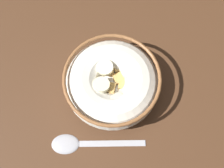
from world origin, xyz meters
TOP-DOWN VIEW (x-y plane):
  - ground_plane at (0.00, 0.00)cm, footprint 93.78×93.78cm
  - cereal_bowl at (-0.00, 0.01)cm, footprint 16.03×16.03cm
  - spoon at (-9.99, -5.43)cm, footprint 14.90×9.63cm

SIDE VIEW (x-z plane):
  - ground_plane at x=0.00cm, z-range -2.00..0.00cm
  - spoon at x=-9.99cm, z-range -0.05..0.75cm
  - cereal_bowl at x=0.00cm, z-range 0.23..6.41cm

